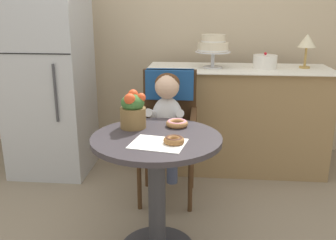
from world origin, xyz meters
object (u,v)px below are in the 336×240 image
Objects in this scene: cafe_table at (157,172)px; wicker_chair at (168,114)px; donut_front at (174,140)px; donut_mid at (177,123)px; table_lamp at (307,42)px; tiered_cake_stand at (213,46)px; round_layer_cake at (265,62)px; refrigerator at (48,75)px; flower_vase at (133,110)px; seated_child at (166,114)px.

wicker_chair is (-0.00, 0.74, 0.13)m from cafe_table.
donut_front is (0.10, -0.10, 0.23)m from cafe_table.
donut_mid is (0.10, 0.19, 0.23)m from cafe_table.
donut_front reaches higher than donut_mid.
table_lamp is at bearing 55.55° from donut_front.
tiered_cake_stand is (0.32, 1.30, 0.58)m from cafe_table.
tiered_cake_stand is 0.45m from round_layer_cake.
donut_mid is 0.08× the size of refrigerator.
wicker_chair is 4.80× the size of round_layer_cake.
tiered_cake_stand reaches higher than round_layer_cake.
refrigerator is at bearing -173.69° from round_layer_cake.
round_layer_cake is (0.66, 1.11, 0.22)m from donut_mid.
donut_front is 1.80m from table_lamp.
round_layer_cake is at bearing -0.00° from tiered_cake_stand.
flower_vase is at bearing 136.07° from donut_front.
wicker_chair is 0.56× the size of refrigerator.
tiered_cake_stand is 0.78m from table_lamp.
seated_child is at bearing -26.17° from refrigerator.
table_lamp reaches higher than donut_front.
wicker_chair reaches higher than flower_vase.
seated_child is (0.00, -0.16, 0.04)m from wicker_chair.
table_lamp reaches higher than seated_child.
flower_vase is at bearing -128.33° from round_layer_cake.
tiered_cake_stand is (0.33, 0.56, 0.44)m from wicker_chair.
donut_front is at bearing -80.83° from wicker_chair.
flower_vase is 0.74× the size of tiered_cake_stand.
donut_mid is 1.31m from round_layer_cake.
seated_child is 2.42× the size of tiered_cake_stand.
round_layer_cake is at bearing 59.22° from donut_mid.
cafe_table is 3.63× the size of round_layer_cake.
seated_child is at bearing -136.93° from round_layer_cake.
flower_vase reaches higher than donut_mid.
wicker_chair is 1.00m from round_layer_cake.
donut_front is 0.36× the size of tiered_cake_stand.
tiered_cake_stand is at bearing 61.52° from wicker_chair.
round_layer_cake is at bearing 51.67° from flower_vase.
table_lamp reaches higher than flower_vase.
wicker_chair is 1.35m from table_lamp.
round_layer_cake is at bearing 64.96° from donut_front.
donut_front is 0.84× the size of donut_mid.
donut_front is 0.37m from flower_vase.
tiered_cake_stand is at bearing 76.00° from cafe_table.
cafe_table is 0.42× the size of refrigerator.
seated_child reaches higher than cafe_table.
seated_child is 5.57× the size of donut_mid.
seated_child is at bearing -145.40° from table_lamp.
table_lamp is at bearing 7.98° from round_layer_cake.
cafe_table is 0.38m from flower_vase.
round_layer_cake reaches higher than donut_mid.
tiered_cake_stand reaches higher than wicker_chair.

